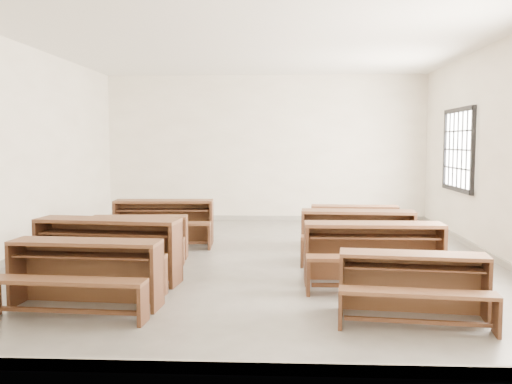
{
  "coord_description": "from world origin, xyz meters",
  "views": [
    {
      "loc": [
        0.42,
        -8.35,
        1.73
      ],
      "look_at": [
        0.0,
        0.0,
        1.0
      ],
      "focal_mm": 40.0,
      "sensor_mm": 36.0,
      "label": 1
    }
  ],
  "objects_px": {
    "desk_set_1": "(107,246)",
    "desk_set_7": "(354,222)",
    "desk_set_4": "(413,281)",
    "desk_set_6": "(358,232)",
    "desk_set_2": "(139,234)",
    "desk_set_0": "(84,269)",
    "desk_set_3": "(164,219)",
    "desk_set_5": "(374,249)"
  },
  "relations": [
    {
      "from": "desk_set_1",
      "to": "desk_set_7",
      "type": "xyz_separation_m",
      "value": [
        3.36,
        2.86,
        -0.08
      ]
    },
    {
      "from": "desk_set_4",
      "to": "desk_set_6",
      "type": "xyz_separation_m",
      "value": [
        -0.2,
        2.72,
        0.06
      ]
    },
    {
      "from": "desk_set_1",
      "to": "desk_set_4",
      "type": "relative_size",
      "value": 1.24
    },
    {
      "from": "desk_set_2",
      "to": "desk_set_6",
      "type": "relative_size",
      "value": 0.87
    },
    {
      "from": "desk_set_0",
      "to": "desk_set_4",
      "type": "bearing_deg",
      "value": 0.69
    },
    {
      "from": "desk_set_6",
      "to": "desk_set_1",
      "type": "bearing_deg",
      "value": -152.43
    },
    {
      "from": "desk_set_1",
      "to": "desk_set_3",
      "type": "relative_size",
      "value": 1.08
    },
    {
      "from": "desk_set_1",
      "to": "desk_set_6",
      "type": "relative_size",
      "value": 1.11
    },
    {
      "from": "desk_set_3",
      "to": "desk_set_7",
      "type": "xyz_separation_m",
      "value": [
        3.24,
        0.13,
        -0.05
      ]
    },
    {
      "from": "desk_set_2",
      "to": "desk_set_5",
      "type": "height_order",
      "value": "desk_set_5"
    },
    {
      "from": "desk_set_4",
      "to": "desk_set_7",
      "type": "distance_m",
      "value": 4.08
    },
    {
      "from": "desk_set_2",
      "to": "desk_set_6",
      "type": "height_order",
      "value": "desk_set_6"
    },
    {
      "from": "desk_set_1",
      "to": "desk_set_4",
      "type": "xyz_separation_m",
      "value": [
        3.44,
        -1.22,
        -0.09
      ]
    },
    {
      "from": "desk_set_5",
      "to": "desk_set_0",
      "type": "bearing_deg",
      "value": -160.41
    },
    {
      "from": "desk_set_0",
      "to": "desk_set_7",
      "type": "bearing_deg",
      "value": 53.79
    },
    {
      "from": "desk_set_1",
      "to": "desk_set_7",
      "type": "bearing_deg",
      "value": 46.66
    },
    {
      "from": "desk_set_0",
      "to": "desk_set_6",
      "type": "distance_m",
      "value": 4.05
    },
    {
      "from": "desk_set_0",
      "to": "desk_set_6",
      "type": "bearing_deg",
      "value": 42.66
    },
    {
      "from": "desk_set_5",
      "to": "desk_set_7",
      "type": "bearing_deg",
      "value": 87.81
    },
    {
      "from": "desk_set_0",
      "to": "desk_set_5",
      "type": "bearing_deg",
      "value": 23.47
    },
    {
      "from": "desk_set_0",
      "to": "desk_set_1",
      "type": "distance_m",
      "value": 1.04
    },
    {
      "from": "desk_set_3",
      "to": "desk_set_4",
      "type": "relative_size",
      "value": 1.14
    },
    {
      "from": "desk_set_3",
      "to": "desk_set_4",
      "type": "xyz_separation_m",
      "value": [
        3.32,
        -3.95,
        -0.06
      ]
    },
    {
      "from": "desk_set_4",
      "to": "desk_set_6",
      "type": "bearing_deg",
      "value": 100.81
    },
    {
      "from": "desk_set_5",
      "to": "desk_set_4",
      "type": "bearing_deg",
      "value": -82.41
    },
    {
      "from": "desk_set_5",
      "to": "desk_set_7",
      "type": "distance_m",
      "value": 2.77
    },
    {
      "from": "desk_set_2",
      "to": "desk_set_7",
      "type": "bearing_deg",
      "value": 17.73
    },
    {
      "from": "desk_set_0",
      "to": "desk_set_7",
      "type": "xyz_separation_m",
      "value": [
        3.27,
        3.9,
        -0.03
      ]
    },
    {
      "from": "desk_set_7",
      "to": "desk_set_0",
      "type": "bearing_deg",
      "value": -126.52
    },
    {
      "from": "desk_set_0",
      "to": "desk_set_1",
      "type": "bearing_deg",
      "value": 98.77
    },
    {
      "from": "desk_set_2",
      "to": "desk_set_6",
      "type": "xyz_separation_m",
      "value": [
        3.23,
        0.01,
        0.06
      ]
    },
    {
      "from": "desk_set_0",
      "to": "desk_set_4",
      "type": "relative_size",
      "value": 1.08
    },
    {
      "from": "desk_set_4",
      "to": "desk_set_1",
      "type": "bearing_deg",
      "value": 167.18
    },
    {
      "from": "desk_set_0",
      "to": "desk_set_3",
      "type": "relative_size",
      "value": 0.95
    },
    {
      "from": "desk_set_2",
      "to": "desk_set_5",
      "type": "relative_size",
      "value": 0.87
    },
    {
      "from": "desk_set_1",
      "to": "desk_set_6",
      "type": "xyz_separation_m",
      "value": [
        3.24,
        1.5,
        -0.03
      ]
    },
    {
      "from": "desk_set_1",
      "to": "desk_set_3",
      "type": "distance_m",
      "value": 2.73
    },
    {
      "from": "desk_set_4",
      "to": "desk_set_7",
      "type": "relative_size",
      "value": 1.0
    },
    {
      "from": "desk_set_1",
      "to": "desk_set_3",
      "type": "height_order",
      "value": "desk_set_1"
    },
    {
      "from": "desk_set_0",
      "to": "desk_set_7",
      "type": "height_order",
      "value": "desk_set_0"
    },
    {
      "from": "desk_set_4",
      "to": "desk_set_5",
      "type": "xyz_separation_m",
      "value": [
        -0.18,
        1.31,
        0.07
      ]
    },
    {
      "from": "desk_set_6",
      "to": "desk_set_7",
      "type": "distance_m",
      "value": 1.36
    }
  ]
}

